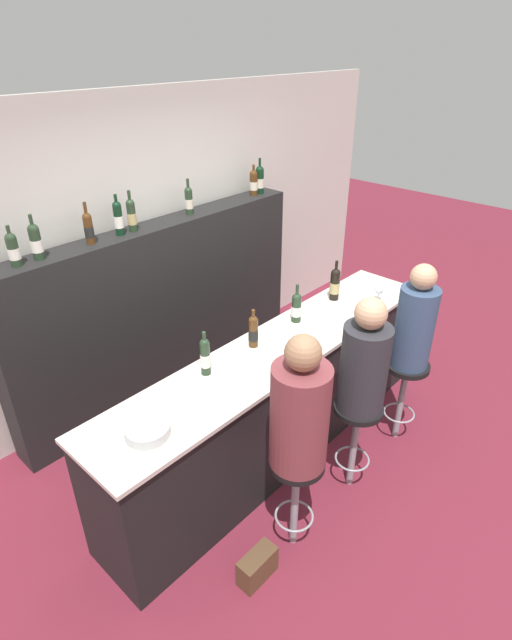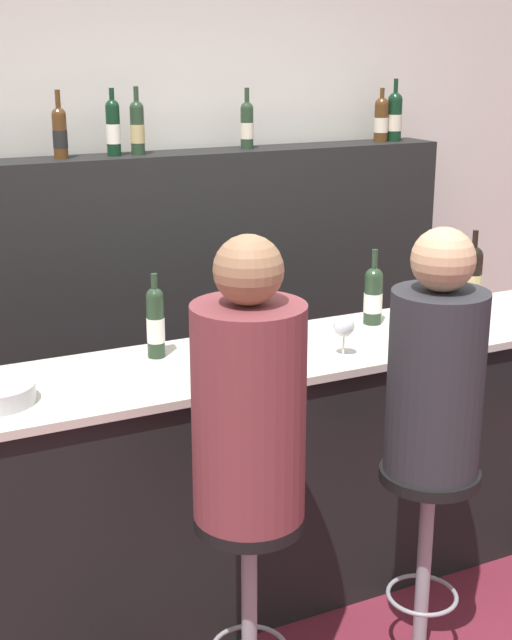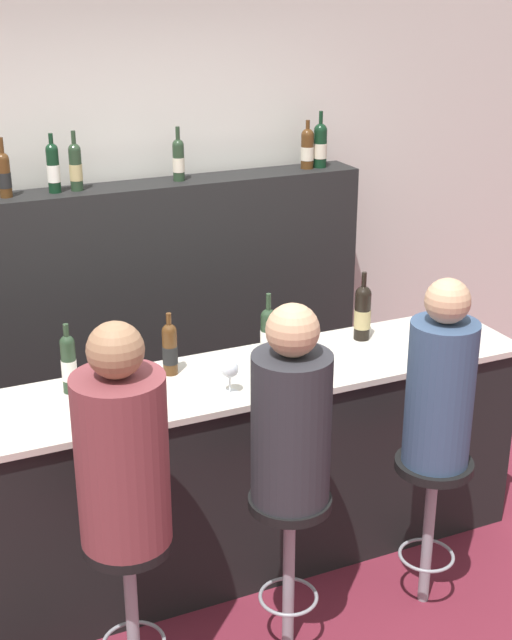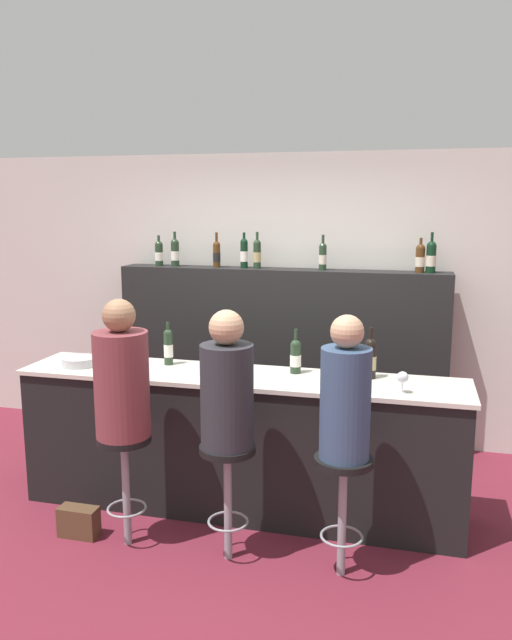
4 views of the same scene
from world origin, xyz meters
TOP-DOWN VIEW (x-y plane):
  - ground_plane at (0.00, 0.00)m, footprint 16.00×16.00m
  - wall_back at (0.00, 1.84)m, footprint 6.40×0.05m
  - bar_counter at (0.00, 0.28)m, footprint 3.11×0.59m
  - back_bar_cabinet at (0.00, 1.62)m, footprint 2.92×0.28m
  - wine_bottle_counter_0 at (-0.57, 0.42)m, footprint 0.07×0.07m
  - wine_bottle_counter_1 at (-0.12, 0.42)m, footprint 0.07×0.07m
  - wine_bottle_counter_2 at (0.37, 0.42)m, footprint 0.08×0.08m
  - wine_bottle_counter_3 at (0.88, 0.42)m, footprint 0.08×0.08m
  - wine_bottle_backbar_2 at (-0.59, 1.62)m, footprint 0.07×0.07m
  - wine_bottle_backbar_3 at (-0.33, 1.62)m, footprint 0.07×0.07m
  - wine_bottle_backbar_4 at (-0.21, 1.62)m, footprint 0.07×0.07m
  - wine_bottle_backbar_5 at (0.37, 1.62)m, footprint 0.07×0.07m
  - wine_bottle_backbar_6 at (1.18, 1.62)m, footprint 0.08×0.08m
  - wine_bottle_backbar_7 at (1.27, 1.62)m, footprint 0.08×0.08m
  - wine_glass_0 at (0.05, 0.12)m, footprint 0.08×0.08m
  - bar_stool_left at (-0.57, -0.35)m, footprint 0.34×0.34m
  - guest_seated_left at (-0.57, -0.35)m, footprint 0.34×0.34m
  - bar_stool_middle at (0.11, -0.35)m, footprint 0.34×0.34m
  - guest_seated_middle at (0.11, -0.35)m, footprint 0.31×0.31m

SIDE VIEW (x-z plane):
  - ground_plane at x=0.00m, z-range 0.00..0.00m
  - bar_counter at x=0.00m, z-range 0.00..0.99m
  - bar_stool_left at x=-0.57m, z-range 0.19..0.92m
  - bar_stool_middle at x=0.11m, z-range 0.19..0.92m
  - back_bar_cabinet at x=0.00m, z-range 0.00..1.59m
  - guest_seated_middle at x=0.11m, z-range 0.68..1.50m
  - wine_glass_0 at x=0.05m, z-range 1.02..1.18m
  - guest_seated_left at x=-0.57m, z-range 0.67..1.53m
  - wine_bottle_counter_2 at x=0.37m, z-range 0.96..1.27m
  - wine_bottle_counter_1 at x=-0.12m, z-range 0.97..1.26m
  - wine_bottle_counter_0 at x=-0.57m, z-range 0.97..1.29m
  - wine_bottle_counter_3 at x=0.88m, z-range 0.96..1.31m
  - wall_back at x=0.00m, z-range 0.00..2.60m
  - wine_bottle_backbar_6 at x=1.18m, z-range 1.57..1.85m
  - wine_bottle_backbar_5 at x=0.37m, z-range 1.56..1.86m
  - wine_bottle_backbar_2 at x=-0.59m, z-range 1.56..1.87m
  - wine_bottle_backbar_4 at x=-0.21m, z-range 1.56..1.88m
  - wine_bottle_backbar_7 at x=1.27m, z-range 1.56..1.89m
  - wine_bottle_backbar_3 at x=-0.33m, z-range 1.57..1.88m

